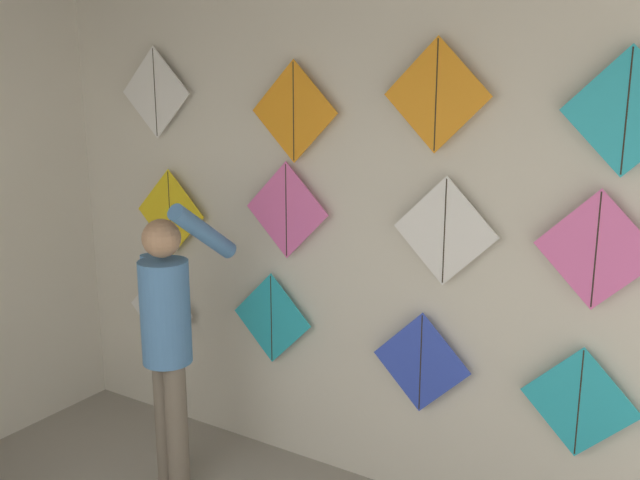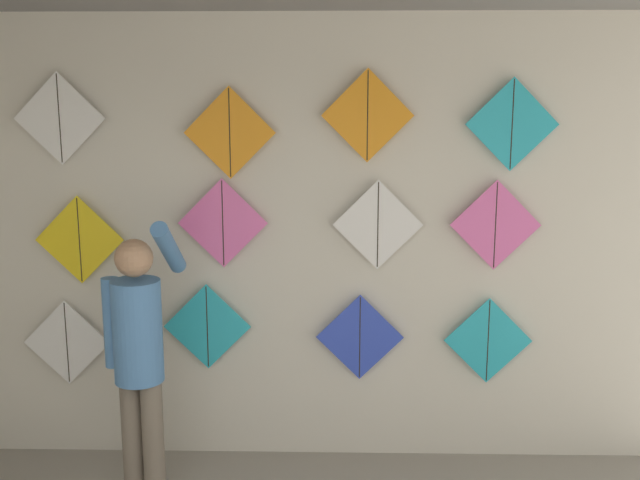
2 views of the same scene
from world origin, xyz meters
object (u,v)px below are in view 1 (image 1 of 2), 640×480
(kite_2, at_px, (421,363))
(kite_6, at_px, (445,231))
(kite_5, at_px, (286,210))
(kite_7, at_px, (596,250))
(kite_4, at_px, (170,213))
(kite_9, at_px, (294,112))
(kite_11, at_px, (627,112))
(shopkeeper, at_px, (168,331))
(kite_0, at_px, (161,310))
(kite_3, at_px, (579,403))
(kite_8, at_px, (155,93))
(kite_10, at_px, (436,95))
(kite_1, at_px, (272,318))

(kite_2, xyz_separation_m, kite_6, (0.10, 0.00, 0.72))
(kite_5, xyz_separation_m, kite_7, (1.66, 0.00, -0.01))
(kite_4, distance_m, kite_9, 1.15)
(kite_4, relative_size, kite_11, 1.00)
(kite_4, relative_size, kite_7, 1.00)
(shopkeeper, height_order, kite_9, kite_9)
(kite_7, bearing_deg, kite_0, 180.00)
(kite_2, bearing_deg, kite_9, 180.00)
(kite_3, relative_size, kite_11, 1.00)
(kite_8, distance_m, kite_10, 1.85)
(shopkeeper, relative_size, kite_3, 3.00)
(shopkeeper, relative_size, kite_1, 3.00)
(kite_5, bearing_deg, kite_3, 0.00)
(kite_6, relative_size, kite_9, 1.00)
(shopkeeper, height_order, kite_2, shopkeeper)
(shopkeeper, relative_size, kite_8, 3.00)
(kite_2, distance_m, kite_3, 0.80)
(kite_11, bearing_deg, kite_7, 180.00)
(kite_1, distance_m, kite_4, 0.96)
(kite_10, distance_m, kite_11, 0.86)
(shopkeeper, bearing_deg, kite_7, 34.34)
(kite_4, distance_m, kite_7, 2.56)
(kite_2, bearing_deg, kite_4, 180.00)
(kite_3, bearing_deg, kite_10, 180.00)
(kite_3, relative_size, kite_4, 1.00)
(kite_8, bearing_deg, kite_1, 0.00)
(kite_0, height_order, kite_10, kite_10)
(kite_7, bearing_deg, kite_3, 180.00)
(kite_0, xyz_separation_m, kite_3, (2.67, 0.00, 0.03))
(kite_0, height_order, kite_4, kite_4)
(kite_1, xyz_separation_m, kite_9, (0.17, 0.00, 1.21))
(kite_7, xyz_separation_m, kite_11, (0.07, 0.00, 0.61))
(kite_9, bearing_deg, kite_4, 180.00)
(kite_6, bearing_deg, kite_10, 180.00)
(kite_0, xyz_separation_m, kite_5, (1.02, 0.00, 0.78))
(shopkeeper, relative_size, kite_5, 3.00)
(kite_2, distance_m, kite_7, 1.09)
(kite_5, height_order, kite_6, kite_5)
(kite_0, bearing_deg, kite_1, 0.00)
(shopkeeper, distance_m, kite_10, 1.88)
(kite_0, relative_size, kite_4, 1.00)
(kite_6, bearing_deg, kite_4, 180.00)
(kite_5, relative_size, kite_7, 1.00)
(kite_6, xyz_separation_m, kite_7, (0.71, 0.00, 0.00))
(kite_6, xyz_separation_m, kite_9, (-0.89, 0.00, 0.56))
(kite_3, height_order, kite_6, kite_6)
(kite_2, bearing_deg, kite_6, 0.00)
(kite_4, distance_m, kite_5, 0.90)
(shopkeeper, distance_m, kite_11, 2.51)
(kite_9, bearing_deg, kite_5, 180.00)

